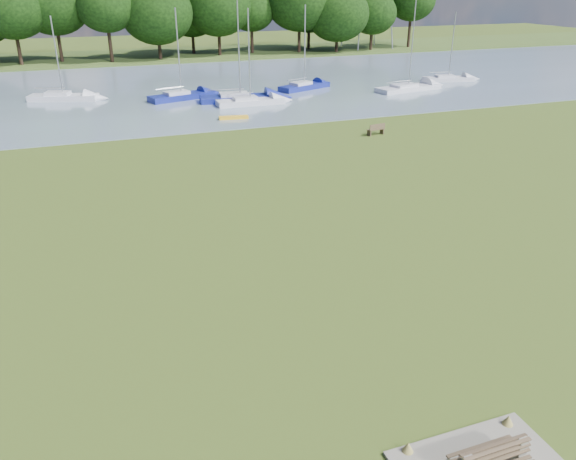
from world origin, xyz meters
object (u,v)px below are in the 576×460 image
object	(u,v)px
sailboat_0	(181,94)
sailboat_6	(239,96)
sailboat_2	(62,95)
riverbank_bench	(376,129)
sailboat_4	(408,86)
sailboat_9	(250,100)
sailboat_5	(448,77)
sailboat_8	(304,84)
kayak	(234,117)

from	to	relation	value
sailboat_0	sailboat_6	bearing A→B (deg)	-46.22
sailboat_0	sailboat_2	xyz separation A→B (m)	(-11.30, 3.68, -0.02)
riverbank_bench	sailboat_4	world-z (taller)	sailboat_4
sailboat_9	sailboat_5	bearing A→B (deg)	11.23
sailboat_5	sailboat_8	distance (m)	18.25
riverbank_bench	sailboat_8	xyz separation A→B (m)	(1.91, 20.29, 0.11)
sailboat_4	sailboat_8	distance (m)	11.40
riverbank_bench	sailboat_0	distance (m)	22.67
kayak	sailboat_0	size ratio (longest dim) A/B	0.30
sailboat_6	sailboat_9	size ratio (longest dim) A/B	1.07
sailboat_2	sailboat_4	world-z (taller)	sailboat_4
sailboat_0	sailboat_4	bearing A→B (deg)	-26.25
sailboat_5	sailboat_6	world-z (taller)	sailboat_6
sailboat_2	sailboat_8	size ratio (longest dim) A/B	0.91
sailboat_2	sailboat_6	bearing A→B (deg)	-3.37
sailboat_2	sailboat_8	distance (m)	25.24
kayak	sailboat_8	xyz separation A→B (m)	(11.06, 11.23, 0.39)
kayak	sailboat_5	distance (m)	31.08
kayak	sailboat_5	world-z (taller)	sailboat_5
kayak	sailboat_6	bearing A→B (deg)	78.31
sailboat_0	sailboat_4	world-z (taller)	sailboat_4
kayak	sailboat_8	bearing A→B (deg)	53.18
sailboat_0	sailboat_5	distance (m)	32.03
sailboat_5	sailboat_2	bearing A→B (deg)	-172.21
sailboat_4	sailboat_5	distance (m)	8.68
kayak	sailboat_8	world-z (taller)	sailboat_8
riverbank_bench	sailboat_8	distance (m)	20.38
sailboat_6	sailboat_9	xyz separation A→B (m)	(0.45, -2.02, -0.01)
sailboat_5	kayak	bearing A→B (deg)	-148.00
riverbank_bench	sailboat_2	xyz separation A→B (m)	(-23.18, 22.99, 0.09)
sailboat_2	sailboat_9	xyz separation A→B (m)	(17.08, -8.60, -0.01)
riverbank_bench	sailboat_9	xyz separation A→B (m)	(-6.10, 14.39, 0.08)
kayak	sailboat_0	xyz separation A→B (m)	(-2.74, 10.25, 0.40)
sailboat_0	sailboat_2	distance (m)	11.88
riverbank_bench	kayak	xyz separation A→B (m)	(-9.14, 9.06, -0.28)
sailboat_0	sailboat_9	world-z (taller)	sailboat_9
riverbank_bench	sailboat_8	size ratio (longest dim) A/B	0.18
riverbank_bench	sailboat_9	distance (m)	15.63
kayak	sailboat_2	bearing A→B (deg)	142.96
kayak	sailboat_8	distance (m)	15.76
sailboat_4	sailboat_9	distance (m)	18.48
sailboat_0	sailboat_9	size ratio (longest dim) A/B	0.99
kayak	sailboat_9	world-z (taller)	sailboat_9
riverbank_bench	kayak	bearing A→B (deg)	125.14
sailboat_6	sailboat_8	distance (m)	9.31
sailboat_8	sailboat_9	bearing A→B (deg)	-166.78
kayak	sailboat_0	bearing A→B (deg)	112.72
sailboat_6	sailboat_0	bearing A→B (deg)	158.48
sailboat_0	sailboat_6	world-z (taller)	sailboat_6
sailboat_5	sailboat_9	xyz separation A→B (m)	(-26.24, -5.09, 0.05)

